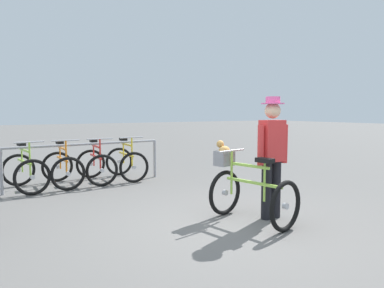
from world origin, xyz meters
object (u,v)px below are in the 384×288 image
racked_bike_red (96,165)px  featured_bicycle (246,186)px  racked_bike_yellow (126,163)px  person_with_featured_bike (272,152)px  racked_bike_orange (62,168)px  racked_bike_lime (25,171)px

racked_bike_red → featured_bicycle: featured_bicycle is taller
racked_bike_yellow → person_with_featured_bike: 4.00m
racked_bike_orange → racked_bike_yellow: bearing=2.8°
racked_bike_yellow → racked_bike_lime: bearing=-177.2°
racked_bike_lime → racked_bike_orange: (0.70, 0.03, -0.00)m
racked_bike_lime → racked_bike_yellow: (2.10, 0.10, 0.00)m
person_with_featured_bike → featured_bicycle: bearing=164.5°
racked_bike_lime → racked_bike_red: (1.40, 0.07, -0.00)m
racked_bike_lime → person_with_featured_bike: 4.73m
racked_bike_lime → racked_bike_yellow: size_ratio=1.04×
person_with_featured_bike → racked_bike_lime: bearing=125.9°
racked_bike_orange → person_with_featured_bike: person_with_featured_bike is taller
racked_bike_orange → featured_bicycle: featured_bicycle is taller
racked_bike_red → person_with_featured_bike: size_ratio=0.67×
racked_bike_red → featured_bicycle: size_ratio=0.92×
racked_bike_orange → featured_bicycle: 4.09m
featured_bicycle → racked_bike_lime: bearing=122.7°
racked_bike_lime → racked_bike_orange: 0.70m
racked_bike_yellow → person_with_featured_bike: (0.65, -3.91, 0.58)m
racked_bike_red → racked_bike_yellow: 0.70m
racked_bike_yellow → featured_bicycle: 3.81m
racked_bike_lime → racked_bike_red: 1.40m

